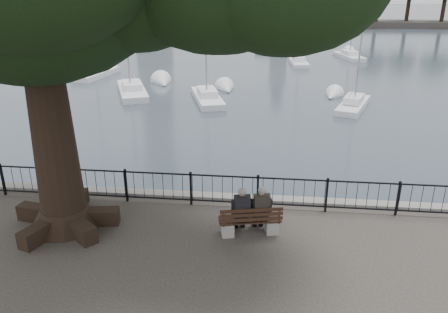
# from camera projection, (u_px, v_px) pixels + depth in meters

# --- Properties ---
(harbor) EXTENTS (260.00, 260.00, 1.20)m
(harbor) POSITION_uv_depth(u_px,v_px,m) (226.00, 212.00, 13.81)
(harbor) COLOR slate
(harbor) RESTS_ON ground
(railing) EXTENTS (22.06, 0.06, 1.00)m
(railing) POSITION_uv_depth(u_px,v_px,m) (224.00, 189.00, 12.96)
(railing) COLOR black
(railing) RESTS_ON ground
(bench) EXTENTS (1.72, 0.84, 0.87)m
(bench) POSITION_uv_depth(u_px,v_px,m) (250.00, 224.00, 11.57)
(bench) COLOR gray
(bench) RESTS_ON ground
(person_left) EXTENTS (0.49, 0.74, 1.38)m
(person_left) POSITION_uv_depth(u_px,v_px,m) (241.00, 211.00, 11.51)
(person_left) COLOR black
(person_left) RESTS_ON ground
(person_right) EXTENTS (0.49, 0.74, 1.38)m
(person_right) POSITION_uv_depth(u_px,v_px,m) (260.00, 210.00, 11.56)
(person_right) COLOR black
(person_right) RESTS_ON ground
(lion_monument) EXTENTS (5.98, 5.98, 8.82)m
(lion_monument) POSITION_uv_depth(u_px,v_px,m) (280.00, 27.00, 56.43)
(lion_monument) COLOR slate
(lion_monument) RESTS_ON ground
(sailboat_a) EXTENTS (3.94, 6.39, 11.36)m
(sailboat_a) POSITION_uv_depth(u_px,v_px,m) (132.00, 90.00, 31.06)
(sailboat_a) COLOR white
(sailboat_a) RESTS_ON ground
(sailboat_b) EXTENTS (3.09, 5.73, 11.28)m
(sailboat_b) POSITION_uv_depth(u_px,v_px,m) (207.00, 96.00, 29.16)
(sailboat_b) COLOR white
(sailboat_b) RESTS_ON ground
(sailboat_c) EXTENTS (2.91, 5.03, 9.79)m
(sailboat_c) POSITION_uv_depth(u_px,v_px,m) (353.00, 103.00, 27.43)
(sailboat_c) COLOR white
(sailboat_c) RESTS_ON ground
(sailboat_e) EXTENTS (2.30, 5.84, 13.26)m
(sailboat_e) POSITION_uv_depth(u_px,v_px,m) (96.00, 72.00, 37.07)
(sailboat_e) COLOR white
(sailboat_e) RESTS_ON ground
(sailboat_f) EXTENTS (1.86, 5.35, 11.23)m
(sailboat_f) POSITION_uv_depth(u_px,v_px,m) (299.00, 61.00, 42.79)
(sailboat_f) COLOR white
(sailboat_f) RESTS_ON ground
(sailboat_g) EXTENTS (2.80, 5.81, 11.14)m
(sailboat_g) POSITION_uv_depth(u_px,v_px,m) (349.00, 55.00, 46.46)
(sailboat_g) COLOR white
(sailboat_g) RESTS_ON ground
(far_shore) EXTENTS (30.00, 8.60, 9.18)m
(far_shore) POSITION_uv_depth(u_px,v_px,m) (407.00, 5.00, 80.70)
(far_shore) COLOR #312D28
(far_shore) RESTS_ON ground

